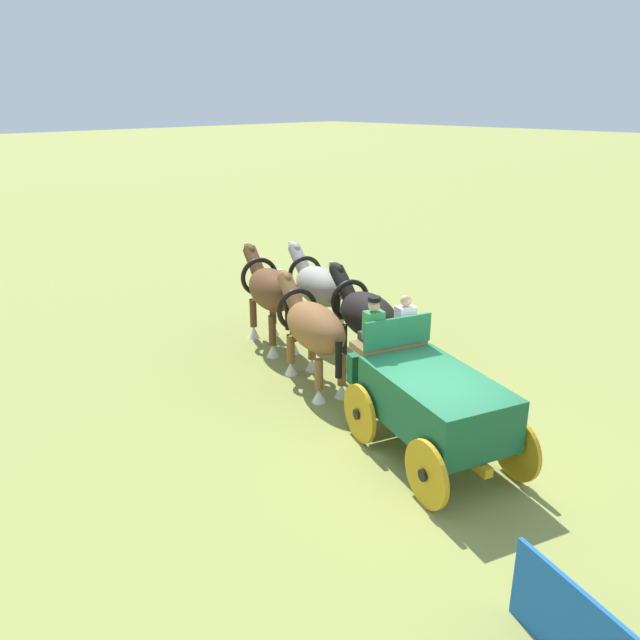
{
  "coord_description": "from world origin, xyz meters",
  "views": [
    {
      "loc": [
        -5.45,
        8.16,
        6.03
      ],
      "look_at": [
        4.14,
        -1.31,
        1.2
      ],
      "focal_mm": 35.22,
      "sensor_mm": 36.0,
      "label": 1
    }
  ],
  "objects_px": {
    "draft_horse_rear_near": "(313,327)",
    "draft_horse_rear_off": "(365,316)",
    "show_wagon": "(429,398)",
    "draft_horse_lead_off": "(317,287)",
    "draft_horse_lead_near": "(270,290)"
  },
  "relations": [
    {
      "from": "draft_horse_rear_near",
      "to": "draft_horse_rear_off",
      "type": "bearing_deg",
      "value": -109.79
    },
    {
      "from": "show_wagon",
      "to": "draft_horse_lead_off",
      "type": "relative_size",
      "value": 1.86
    },
    {
      "from": "draft_horse_rear_off",
      "to": "draft_horse_lead_off",
      "type": "height_order",
      "value": "draft_horse_rear_off"
    },
    {
      "from": "show_wagon",
      "to": "draft_horse_lead_off",
      "type": "xyz_separation_m",
      "value": [
        5.52,
        -2.67,
        0.27
      ]
    },
    {
      "from": "draft_horse_lead_near",
      "to": "draft_horse_lead_off",
      "type": "bearing_deg",
      "value": -109.48
    },
    {
      "from": "draft_horse_lead_near",
      "to": "draft_horse_lead_off",
      "type": "relative_size",
      "value": 0.99
    },
    {
      "from": "draft_horse_lead_off",
      "to": "draft_horse_rear_off",
      "type": "bearing_deg",
      "value": 160.25
    },
    {
      "from": "draft_horse_rear_off",
      "to": "draft_horse_lead_off",
      "type": "relative_size",
      "value": 0.98
    },
    {
      "from": "draft_horse_rear_off",
      "to": "draft_horse_lead_off",
      "type": "xyz_separation_m",
      "value": [
        2.45,
        -0.88,
        -0.03
      ]
    },
    {
      "from": "draft_horse_rear_off",
      "to": "draft_horse_lead_near",
      "type": "distance_m",
      "value": 2.9
    },
    {
      "from": "draft_horse_rear_near",
      "to": "draft_horse_lead_off",
      "type": "relative_size",
      "value": 1.04
    },
    {
      "from": "draft_horse_lead_off",
      "to": "draft_horse_lead_near",
      "type": "bearing_deg",
      "value": 70.52
    },
    {
      "from": "draft_horse_rear_near",
      "to": "draft_horse_lead_near",
      "type": "relative_size",
      "value": 1.05
    },
    {
      "from": "draft_horse_rear_off",
      "to": "show_wagon",
      "type": "bearing_deg",
      "value": 149.71
    },
    {
      "from": "show_wagon",
      "to": "draft_horse_lead_near",
      "type": "xyz_separation_m",
      "value": [
        5.95,
        -1.45,
        0.34
      ]
    }
  ]
}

